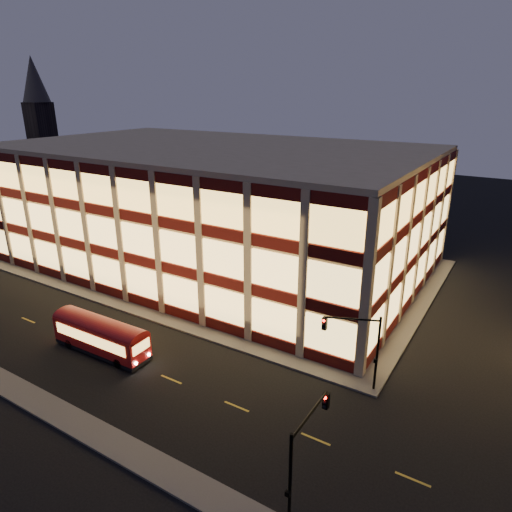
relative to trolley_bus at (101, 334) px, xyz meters
The scene contains 10 objects.
ground 6.78m from the trolley_bus, 112.49° to the left, with size 200.00×200.00×0.00m, color black.
sidewalk_office_south 9.10m from the trolley_bus, 127.95° to the left, with size 54.00×2.00×0.15m, color #514F4C.
sidewalk_office_east 30.89m from the trolley_bus, 48.38° to the left, with size 2.00×30.00×0.15m, color #514F4C.
sidewalk_near 7.55m from the trolley_bus, 109.90° to the right, with size 100.00×2.00×0.15m, color #514F4C.
office_building 24.25m from the trolley_bus, 103.28° to the left, with size 50.45×30.45×14.50m.
church_tower 86.21m from the trolley_bus, 147.57° to the left, with size 5.00×5.00×18.00m, color #2D2621.
church_spire 88.51m from the trolley_bus, 147.57° to the left, with size 6.00×6.00×10.00m, color #4C473F.
traffic_signal_far 20.82m from the trolley_bus, 17.74° to the left, with size 3.79×1.87×6.00m.
traffic_signal_near 21.71m from the trolley_bus, 13.31° to the right, with size 0.32×4.45×6.00m.
trolley_bus is the anchor object (origin of this frame).
Camera 1 is at (30.89, -27.53, 20.71)m, focal length 32.00 mm.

